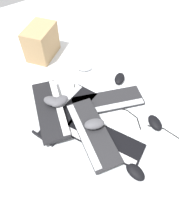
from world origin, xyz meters
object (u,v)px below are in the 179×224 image
keyboard_2 (103,139)px  mouse_6 (84,67)px  keyboard_4 (50,109)px  mouse_4 (94,124)px  keyboard_0 (108,102)px  mouse_0 (135,171)px  cardboard_box (41,42)px  keyboard_3 (92,132)px  mouse_1 (52,101)px  keyboard_1 (66,112)px  mouse_3 (120,78)px  mouse_2 (60,101)px  mouse_5 (155,123)px

keyboard_2 → mouse_6: mouse_6 is taller
keyboard_4 → mouse_4: bearing=-61.0°
keyboard_0 → keyboard_4: (-0.33, 0.13, 0.03)m
keyboard_0 → mouse_0: 0.46m
cardboard_box → mouse_6: bearing=-63.0°
mouse_0 → keyboard_3: bearing=6.0°
mouse_4 → mouse_1: bearing=-45.3°
keyboard_1 → mouse_3: bearing=4.1°
mouse_0 → cardboard_box: cardboard_box is taller
mouse_2 → mouse_5: mouse_2 is taller
mouse_4 → mouse_6: 0.53m
keyboard_3 → mouse_0: (0.06, -0.29, -0.02)m
keyboard_3 → mouse_3: bearing=31.4°
mouse_2 → mouse_0: bearing=96.3°
keyboard_0 → keyboard_1: bearing=162.9°
mouse_5 → mouse_6: same height
keyboard_0 → mouse_3: (0.19, 0.11, 0.01)m
keyboard_3 → mouse_5: bearing=-22.9°
keyboard_0 → mouse_2: size_ratio=4.22×
mouse_1 → mouse_5: mouse_1 is taller
keyboard_2 → mouse_2: size_ratio=4.20×
mouse_0 → mouse_6: bearing=-20.2°
mouse_2 → mouse_6: (0.32, 0.22, -0.06)m
keyboard_4 → cardboard_box: bearing=67.2°
keyboard_3 → mouse_1: bearing=105.8°
mouse_5 → keyboard_2: bearing=-90.6°
keyboard_1 → mouse_5: 0.52m
keyboard_2 → keyboard_3: (-0.04, 0.06, 0.03)m
mouse_3 → cardboard_box: cardboard_box is taller
mouse_3 → mouse_2: bearing=140.3°
mouse_5 → cardboard_box: size_ratio=0.44×
mouse_3 → mouse_1: bearing=137.7°
mouse_0 → cardboard_box: bearing=-7.6°
keyboard_1 → keyboard_2: same height
keyboard_2 → cardboard_box: cardboard_box is taller
keyboard_0 → mouse_6: size_ratio=4.22×
mouse_4 → keyboard_0: bearing=-125.3°
keyboard_1 → keyboard_3: (0.04, -0.22, 0.03)m
mouse_2 → mouse_4: same height
keyboard_2 → keyboard_3: size_ratio=1.00×
mouse_3 → cardboard_box: 0.63m
keyboard_1 → mouse_3: size_ratio=4.22×
keyboard_0 → keyboard_4: 0.36m
mouse_3 → mouse_6: size_ratio=1.00×
keyboard_2 → cardboard_box: size_ratio=1.85×
keyboard_1 → mouse_2: mouse_2 is taller
keyboard_4 → keyboard_3: bearing=-67.5°
mouse_6 → mouse_1: bearing=69.1°
keyboard_4 → mouse_2: bearing=-5.8°
keyboard_4 → cardboard_box: cardboard_box is taller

